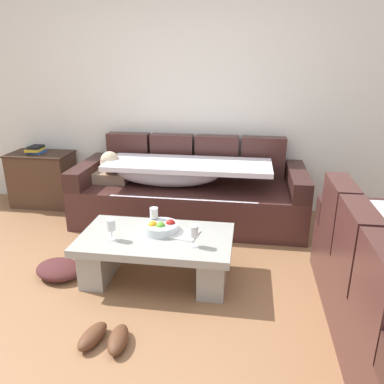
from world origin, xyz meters
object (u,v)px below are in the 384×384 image
at_px(open_magazine, 180,233).
at_px(coffee_table, 156,252).
at_px(pair_of_shoes, 105,338).
at_px(couch_along_wall, 186,192).
at_px(crumpled_garment, 59,269).
at_px(wine_glass_far_back, 154,214).
at_px(side_cabinet, 43,179).
at_px(book_stack_on_cabinet, 36,150).
at_px(wine_glass_near_right, 194,232).
at_px(wine_glass_near_left, 111,226).
at_px(fruit_bowl, 161,227).

bearing_deg(open_magazine, coffee_table, -149.63).
bearing_deg(pair_of_shoes, couch_along_wall, 84.70).
distance_m(pair_of_shoes, crumpled_garment, 0.97).
bearing_deg(coffee_table, wine_glass_far_back, 107.19).
height_order(coffee_table, side_cabinet, side_cabinet).
bearing_deg(crumpled_garment, book_stack_on_cabinet, 122.77).
distance_m(wine_glass_near_right, crumpled_garment, 1.21).
bearing_deg(couch_along_wall, wine_glass_far_back, -95.23).
relative_size(book_stack_on_cabinet, pair_of_shoes, 0.69).
distance_m(wine_glass_near_left, side_cabinet, 2.10).
bearing_deg(couch_along_wall, book_stack_on_cabinet, 172.98).
relative_size(fruit_bowl, crumpled_garment, 0.70).
distance_m(wine_glass_far_back, crumpled_garment, 0.91).
distance_m(couch_along_wall, side_cabinet, 1.80).
bearing_deg(side_cabinet, crumpled_garment, -58.33).
distance_m(coffee_table, wine_glass_far_back, 0.31).
bearing_deg(wine_glass_near_right, side_cabinet, 143.00).
bearing_deg(open_magazine, side_cabinet, 156.77).
relative_size(wine_glass_near_right, open_magazine, 0.59).
distance_m(open_magazine, crumpled_garment, 1.05).
bearing_deg(crumpled_garment, wine_glass_near_left, -2.61).
xyz_separation_m(side_cabinet, pair_of_shoes, (1.60, -2.22, -0.28)).
distance_m(coffee_table, wine_glass_near_left, 0.42).
bearing_deg(pair_of_shoes, side_cabinet, 125.74).
height_order(fruit_bowl, book_stack_on_cabinet, book_stack_on_cabinet).
distance_m(coffee_table, book_stack_on_cabinet, 2.33).
xyz_separation_m(fruit_bowl, crumpled_garment, (-0.83, -0.16, -0.36)).
bearing_deg(side_cabinet, book_stack_on_cabinet, -179.12).
distance_m(side_cabinet, book_stack_on_cabinet, 0.36).
distance_m(wine_glass_near_right, book_stack_on_cabinet, 2.62).
height_order(book_stack_on_cabinet, crumpled_garment, book_stack_on_cabinet).
bearing_deg(wine_glass_far_back, fruit_bowl, -50.33).
relative_size(fruit_bowl, pair_of_shoes, 0.84).
distance_m(fruit_bowl, book_stack_on_cabinet, 2.27).
xyz_separation_m(wine_glass_near_left, wine_glass_near_right, (0.64, -0.01, 0.00)).
height_order(coffee_table, pair_of_shoes, coffee_table).
height_order(couch_along_wall, book_stack_on_cabinet, couch_along_wall).
distance_m(fruit_bowl, side_cabinet, 2.23).
xyz_separation_m(coffee_table, pair_of_shoes, (-0.14, -0.79, -0.19)).
bearing_deg(fruit_bowl, wine_glass_near_left, -151.44).
height_order(fruit_bowl, side_cabinet, side_cabinet).
height_order(side_cabinet, crumpled_garment, side_cabinet).
relative_size(open_magazine, book_stack_on_cabinet, 1.22).
xyz_separation_m(wine_glass_near_right, wine_glass_far_back, (-0.37, 0.30, 0.00)).
bearing_deg(wine_glass_far_back, crumpled_garment, -161.02).
bearing_deg(fruit_bowl, side_cabinet, 142.56).
bearing_deg(fruit_bowl, coffee_table, -108.31).
height_order(couch_along_wall, wine_glass_far_back, couch_along_wall).
height_order(wine_glass_near_left, open_magazine, wine_glass_near_left).
distance_m(couch_along_wall, pair_of_shoes, 2.03).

